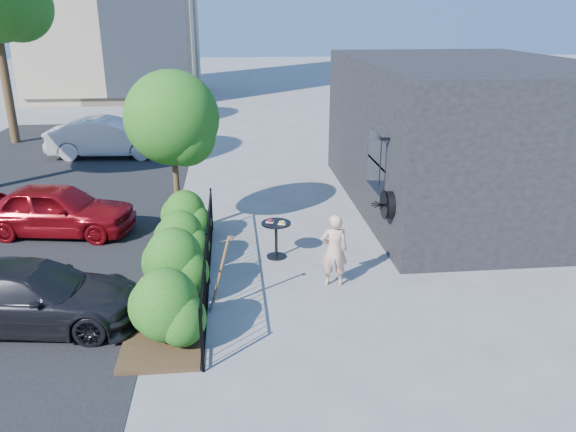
{
  "coord_description": "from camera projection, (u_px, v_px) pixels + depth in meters",
  "views": [
    {
      "loc": [
        -0.95,
        -10.38,
        5.22
      ],
      "look_at": [
        0.18,
        0.55,
        1.2
      ],
      "focal_mm": 35.0,
      "sensor_mm": 36.0,
      "label": 1
    }
  ],
  "objects": [
    {
      "name": "patio_tree",
      "position": [
        175.0,
        124.0,
        12.99
      ],
      "size": [
        2.2,
        2.2,
        3.94
      ],
      "color": "#3F2B19",
      "rests_on": "ground"
    },
    {
      "name": "car_darkgrey",
      "position": [
        31.0,
        295.0,
        9.75
      ],
      "size": [
        4.08,
        2.03,
        1.14
      ],
      "primitive_type": "imported",
      "rotation": [
        0.0,
        0.0,
        1.46
      ],
      "color": "black",
      "rests_on": "ground"
    },
    {
      "name": "ground",
      "position": [
        282.0,
        280.0,
        11.58
      ],
      "size": [
        120.0,
        120.0,
        0.0
      ],
      "primitive_type": "plane",
      "color": "gray",
      "rests_on": "ground"
    },
    {
      "name": "planting_bed",
      "position": [
        174.0,
        283.0,
        11.35
      ],
      "size": [
        1.3,
        6.0,
        0.08
      ],
      "primitive_type": "cube",
      "color": "#382616",
      "rests_on": "ground"
    },
    {
      "name": "car_silver",
      "position": [
        110.0,
        137.0,
        21.16
      ],
      "size": [
        4.57,
        1.84,
        1.48
      ],
      "primitive_type": "imported",
      "rotation": [
        0.0,
        0.0,
        1.51
      ],
      "color": "silver",
      "rests_on": "ground"
    },
    {
      "name": "fence",
      "position": [
        208.0,
        258.0,
        11.24
      ],
      "size": [
        0.05,
        6.05,
        1.1
      ],
      "color": "black",
      "rests_on": "ground"
    },
    {
      "name": "shop_building",
      "position": [
        463.0,
        134.0,
        15.62
      ],
      "size": [
        6.22,
        9.0,
        4.0
      ],
      "color": "black",
      "rests_on": "ground"
    },
    {
      "name": "shrubs",
      "position": [
        177.0,
        251.0,
        11.23
      ],
      "size": [
        1.1,
        5.6,
        1.24
      ],
      "color": "#185914",
      "rests_on": "ground"
    },
    {
      "name": "cafe_table",
      "position": [
        276.0,
        233.0,
        12.46
      ],
      "size": [
        0.66,
        0.66,
        0.89
      ],
      "rotation": [
        0.0,
        0.0,
        -0.32
      ],
      "color": "black",
      "rests_on": "ground"
    },
    {
      "name": "car_red",
      "position": [
        57.0,
        209.0,
        13.78
      ],
      "size": [
        3.94,
        2.1,
        1.28
      ],
      "primitive_type": "imported",
      "rotation": [
        0.0,
        0.0,
        1.41
      ],
      "color": "maroon",
      "rests_on": "ground"
    },
    {
      "name": "shovel",
      "position": [
        219.0,
        278.0,
        10.2
      ],
      "size": [
        0.51,
        0.2,
        1.5
      ],
      "color": "brown",
      "rests_on": "ground"
    },
    {
      "name": "woman",
      "position": [
        334.0,
        250.0,
        11.15
      ],
      "size": [
        0.57,
        0.4,
        1.51
      ],
      "primitive_type": "imported",
      "rotation": [
        0.0,
        0.0,
        3.07
      ],
      "color": "#D6A78A",
      "rests_on": "ground"
    }
  ]
}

